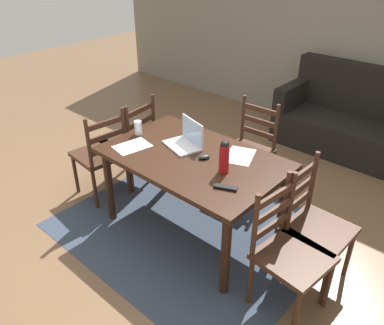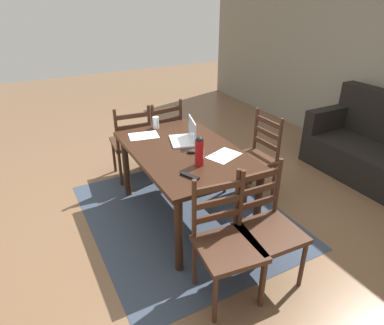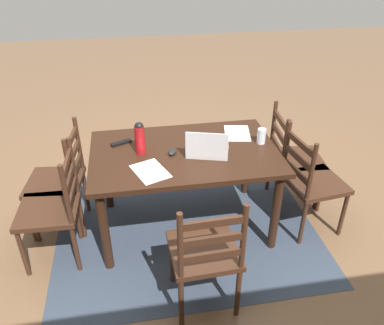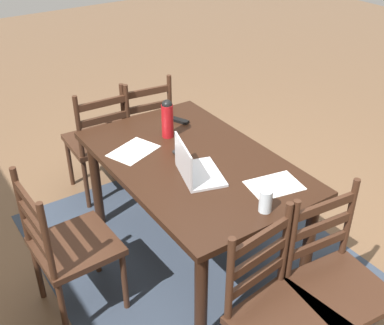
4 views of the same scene
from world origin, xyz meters
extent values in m
plane|color=brown|center=(0.00, 0.00, 0.00)|extent=(14.00, 14.00, 0.00)
cube|color=#333D4C|center=(0.00, 0.00, 0.00)|extent=(2.21, 1.87, 0.01)
cube|color=black|center=(0.00, 0.00, 0.73)|extent=(1.48, 0.94, 0.04)
cylinder|color=black|center=(-0.66, -0.39, 0.36)|extent=(0.07, 0.07, 0.71)
cylinder|color=black|center=(0.66, -0.39, 0.36)|extent=(0.07, 0.07, 0.71)
cylinder|color=black|center=(-0.66, 0.39, 0.36)|extent=(0.07, 0.07, 0.71)
cylinder|color=black|center=(0.66, 0.39, 0.36)|extent=(0.07, 0.07, 0.71)
cube|color=#3D2316|center=(-1.07, 0.19, 0.45)|extent=(0.49, 0.49, 0.04)
cylinder|color=#3D2316|center=(-1.23, -0.02, 0.21)|extent=(0.04, 0.04, 0.43)
cylinder|color=#3D2316|center=(-1.28, 0.35, 0.21)|extent=(0.04, 0.04, 0.43)
cylinder|color=#3D2316|center=(-0.86, 0.02, 0.21)|extent=(0.04, 0.04, 0.43)
cylinder|color=#3D2316|center=(-0.90, 0.40, 0.21)|extent=(0.04, 0.04, 0.43)
cylinder|color=#3D2316|center=(-0.85, 0.02, 0.70)|extent=(0.04, 0.04, 0.50)
cylinder|color=#3D2316|center=(-0.89, 0.40, 0.70)|extent=(0.04, 0.04, 0.50)
cube|color=#3D2316|center=(-0.87, 0.21, 0.60)|extent=(0.07, 0.36, 0.05)
cube|color=#3D2316|center=(-0.87, 0.21, 0.72)|extent=(0.07, 0.36, 0.05)
cube|color=#3D2316|center=(-0.87, 0.21, 0.85)|extent=(0.07, 0.36, 0.05)
cube|color=#3D2316|center=(-1.07, -0.19, 0.45)|extent=(0.48, 0.48, 0.04)
cylinder|color=#3D2316|center=(-1.28, -0.36, 0.21)|extent=(0.04, 0.04, 0.43)
cylinder|color=#3D2316|center=(-1.24, 0.02, 0.21)|extent=(0.04, 0.04, 0.43)
cylinder|color=#3D2316|center=(-0.90, -0.40, 0.21)|extent=(0.04, 0.04, 0.43)
cylinder|color=#3D2316|center=(-0.86, -0.02, 0.21)|extent=(0.04, 0.04, 0.43)
cylinder|color=#3D2316|center=(-0.89, -0.40, 0.70)|extent=(0.04, 0.04, 0.50)
cylinder|color=#3D2316|center=(-0.85, -0.02, 0.70)|extent=(0.04, 0.04, 0.50)
cube|color=#3D2316|center=(-0.87, -0.21, 0.60)|extent=(0.06, 0.36, 0.05)
cube|color=#3D2316|center=(-0.87, -0.21, 0.72)|extent=(0.06, 0.36, 0.05)
cube|color=#3D2316|center=(-0.87, -0.21, 0.85)|extent=(0.06, 0.36, 0.05)
cube|color=#3D2316|center=(0.00, 0.80, 0.45)|extent=(0.46, 0.46, 0.04)
cylinder|color=#3D2316|center=(0.20, 0.62, 0.21)|extent=(0.04, 0.04, 0.43)
cylinder|color=#3D2316|center=(-0.18, 0.60, 0.21)|extent=(0.04, 0.04, 0.43)
cylinder|color=#3D2316|center=(0.18, 1.00, 0.21)|extent=(0.04, 0.04, 0.43)
cylinder|color=#3D2316|center=(-0.20, 0.98, 0.21)|extent=(0.04, 0.04, 0.43)
cylinder|color=#3D2316|center=(0.18, 1.01, 0.70)|extent=(0.04, 0.04, 0.50)
cylinder|color=#3D2316|center=(-0.20, 0.99, 0.70)|extent=(0.04, 0.04, 0.50)
cube|color=#3D2316|center=(-0.01, 1.00, 0.60)|extent=(0.36, 0.04, 0.05)
cube|color=#3D2316|center=(-0.01, 1.00, 0.72)|extent=(0.36, 0.04, 0.05)
cube|color=#3D2316|center=(-0.01, 1.00, 0.85)|extent=(0.36, 0.04, 0.05)
cube|color=#3D2316|center=(1.07, 0.19, 0.45)|extent=(0.46, 0.46, 0.04)
cylinder|color=#3D2316|center=(1.27, 0.37, 0.21)|extent=(0.04, 0.04, 0.43)
cylinder|color=#3D2316|center=(1.25, -0.01, 0.21)|extent=(0.04, 0.04, 0.43)
cylinder|color=#3D2316|center=(0.89, 0.39, 0.21)|extent=(0.04, 0.04, 0.43)
cylinder|color=#3D2316|center=(0.87, 0.01, 0.21)|extent=(0.04, 0.04, 0.43)
cylinder|color=#3D2316|center=(0.88, 0.39, 0.70)|extent=(0.04, 0.04, 0.50)
cylinder|color=#3D2316|center=(0.86, 0.01, 0.70)|extent=(0.04, 0.04, 0.50)
cube|color=#3D2316|center=(0.87, 0.20, 0.60)|extent=(0.04, 0.36, 0.05)
cube|color=#3D2316|center=(0.87, 0.20, 0.72)|extent=(0.04, 0.36, 0.05)
cube|color=#3D2316|center=(0.87, 0.20, 0.85)|extent=(0.04, 0.36, 0.05)
cube|color=#3D2316|center=(1.07, -0.19, 0.45)|extent=(0.49, 0.49, 0.04)
cylinder|color=#3D2316|center=(1.28, -0.02, 0.21)|extent=(0.04, 0.04, 0.43)
cylinder|color=#3D2316|center=(1.24, -0.40, 0.21)|extent=(0.04, 0.04, 0.43)
cylinder|color=#3D2316|center=(0.90, 0.02, 0.21)|extent=(0.04, 0.04, 0.43)
cylinder|color=#3D2316|center=(0.86, -0.35, 0.21)|extent=(0.04, 0.04, 0.43)
cylinder|color=#3D2316|center=(0.89, 0.02, 0.70)|extent=(0.04, 0.04, 0.50)
cylinder|color=#3D2316|center=(0.85, -0.35, 0.70)|extent=(0.04, 0.04, 0.50)
cube|color=#3D2316|center=(0.87, -0.17, 0.60)|extent=(0.07, 0.36, 0.05)
cube|color=#3D2316|center=(0.87, -0.17, 0.72)|extent=(0.07, 0.36, 0.05)
cube|color=#3D2316|center=(0.87, -0.17, 0.85)|extent=(0.07, 0.36, 0.05)
cube|color=silver|center=(-0.17, 0.06, 0.76)|extent=(0.37, 0.30, 0.02)
cube|color=silver|center=(-0.14, 0.16, 0.87)|extent=(0.31, 0.10, 0.21)
cube|color=#A5CCEA|center=(-0.15, 0.16, 0.87)|extent=(0.28, 0.09, 0.19)
cylinder|color=#A81419|center=(0.34, -0.03, 0.87)|extent=(0.08, 0.08, 0.23)
sphere|color=black|center=(0.34, -0.03, 0.98)|extent=(0.07, 0.07, 0.07)
cylinder|color=silver|center=(-0.64, -0.02, 0.82)|extent=(0.07, 0.07, 0.13)
ellipsoid|color=black|center=(0.10, 0.03, 0.77)|extent=(0.10, 0.12, 0.03)
cube|color=black|center=(0.49, -0.20, 0.76)|extent=(0.17, 0.11, 0.02)
cube|color=white|center=(-0.49, -0.22, 0.76)|extent=(0.26, 0.33, 0.00)
cube|color=white|center=(0.29, 0.25, 0.76)|extent=(0.30, 0.35, 0.00)
camera|label=1|loc=(1.83, -2.06, 2.30)|focal=36.15mm
camera|label=2|loc=(2.62, -1.31, 2.11)|focal=31.96mm
camera|label=3|loc=(0.40, 2.63, 2.27)|focal=36.19mm
camera|label=4|loc=(-2.08, 1.40, 2.27)|focal=44.79mm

